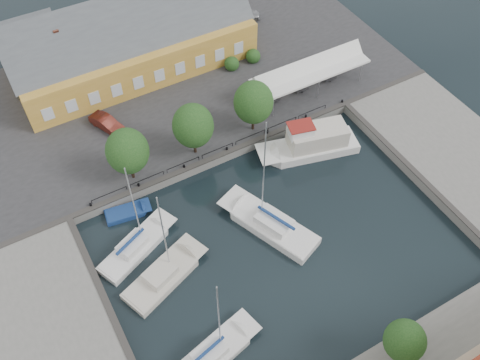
{
  "coord_description": "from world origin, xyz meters",
  "views": [
    {
      "loc": [
        -16.63,
        -23.45,
        42.54
      ],
      "look_at": [
        0.0,
        6.0,
        1.5
      ],
      "focal_mm": 40.0,
      "sensor_mm": 36.0,
      "label": 1
    }
  ],
  "objects_px": {
    "warehouse": "(127,44)",
    "car_silver": "(243,15)",
    "tent_canopy": "(311,71)",
    "car_red": "(107,123)",
    "west_boat_b": "(164,276)",
    "west_boat_d": "(213,355)",
    "launch_nw": "(128,213)",
    "trawler": "(312,144)",
    "center_sailboat": "(270,225)",
    "west_boat_a": "(137,248)"
  },
  "relations": [
    {
      "from": "warehouse",
      "to": "car_silver",
      "type": "xyz_separation_m",
      "value": [
        16.88,
        2.08,
        -2.66
      ]
    },
    {
      "from": "car_silver",
      "to": "trawler",
      "type": "relative_size",
      "value": 0.4
    },
    {
      "from": "tent_canopy",
      "to": "west_boat_b",
      "type": "bearing_deg",
      "value": -150.68
    },
    {
      "from": "tent_canopy",
      "to": "west_boat_a",
      "type": "xyz_separation_m",
      "value": [
        -25.87,
        -9.99,
        -3.41
      ]
    },
    {
      "from": "trawler",
      "to": "west_boat_d",
      "type": "bearing_deg",
      "value": -142.9
    },
    {
      "from": "warehouse",
      "to": "trawler",
      "type": "height_order",
      "value": "warehouse"
    },
    {
      "from": "car_red",
      "to": "trawler",
      "type": "height_order",
      "value": "trawler"
    },
    {
      "from": "west_boat_d",
      "to": "center_sailboat",
      "type": "bearing_deg",
      "value": 38.71
    },
    {
      "from": "trawler",
      "to": "launch_nw",
      "type": "distance_m",
      "value": 20.48
    },
    {
      "from": "car_silver",
      "to": "west_boat_a",
      "type": "bearing_deg",
      "value": 154.62
    },
    {
      "from": "tent_canopy",
      "to": "west_boat_b",
      "type": "relative_size",
      "value": 1.21
    },
    {
      "from": "west_boat_d",
      "to": "car_red",
      "type": "bearing_deg",
      "value": 86.63
    },
    {
      "from": "warehouse",
      "to": "tent_canopy",
      "type": "bearing_deg",
      "value": -39.86
    },
    {
      "from": "center_sailboat",
      "to": "west_boat_d",
      "type": "bearing_deg",
      "value": -141.29
    },
    {
      "from": "west_boat_a",
      "to": "west_boat_d",
      "type": "distance_m",
      "value": 12.59
    },
    {
      "from": "trawler",
      "to": "west_boat_d",
      "type": "xyz_separation_m",
      "value": [
        -19.67,
        -14.87,
        -0.75
      ]
    },
    {
      "from": "warehouse",
      "to": "trawler",
      "type": "bearing_deg",
      "value": -61.1
    },
    {
      "from": "west_boat_b",
      "to": "west_boat_a",
      "type": "bearing_deg",
      "value": 103.79
    },
    {
      "from": "car_silver",
      "to": "center_sailboat",
      "type": "bearing_deg",
      "value": 174.66
    },
    {
      "from": "car_silver",
      "to": "car_red",
      "type": "height_order",
      "value": "car_silver"
    },
    {
      "from": "tent_canopy",
      "to": "west_boat_b",
      "type": "distance_m",
      "value": 28.75
    },
    {
      "from": "warehouse",
      "to": "car_red",
      "type": "xyz_separation_m",
      "value": [
        -6.16,
        -8.44,
        -2.71
      ]
    },
    {
      "from": "car_red",
      "to": "launch_nw",
      "type": "height_order",
      "value": "car_red"
    },
    {
      "from": "car_red",
      "to": "west_boat_d",
      "type": "relative_size",
      "value": 0.39
    },
    {
      "from": "warehouse",
      "to": "west_boat_b",
      "type": "distance_m",
      "value": 29.34
    },
    {
      "from": "warehouse",
      "to": "west_boat_d",
      "type": "bearing_deg",
      "value": -102.12
    },
    {
      "from": "trawler",
      "to": "west_boat_d",
      "type": "relative_size",
      "value": 1.02
    },
    {
      "from": "car_silver",
      "to": "west_boat_d",
      "type": "xyz_separation_m",
      "value": [
        -24.69,
        -38.44,
        -1.5
      ]
    },
    {
      "from": "car_silver",
      "to": "west_boat_a",
      "type": "xyz_separation_m",
      "value": [
        -26.15,
        -25.93,
        -1.5
      ]
    },
    {
      "from": "car_red",
      "to": "west_boat_b",
      "type": "bearing_deg",
      "value": -119.84
    },
    {
      "from": "warehouse",
      "to": "west_boat_d",
      "type": "relative_size",
      "value": 2.55
    },
    {
      "from": "tent_canopy",
      "to": "trawler",
      "type": "xyz_separation_m",
      "value": [
        -4.74,
        -7.63,
        -2.67
      ]
    },
    {
      "from": "warehouse",
      "to": "car_red",
      "type": "bearing_deg",
      "value": -126.13
    },
    {
      "from": "tent_canopy",
      "to": "trawler",
      "type": "relative_size",
      "value": 1.23
    },
    {
      "from": "car_red",
      "to": "center_sailboat",
      "type": "bearing_deg",
      "value": -88.81
    },
    {
      "from": "warehouse",
      "to": "trawler",
      "type": "xyz_separation_m",
      "value": [
        11.86,
        -21.48,
        -3.41
      ]
    },
    {
      "from": "tent_canopy",
      "to": "west_boat_b",
      "type": "height_order",
      "value": "west_boat_b"
    },
    {
      "from": "tent_canopy",
      "to": "car_silver",
      "type": "xyz_separation_m",
      "value": [
        0.28,
        15.94,
        -1.91
      ]
    },
    {
      "from": "tent_canopy",
      "to": "west_boat_a",
      "type": "relative_size",
      "value": 1.23
    },
    {
      "from": "car_silver",
      "to": "trawler",
      "type": "xyz_separation_m",
      "value": [
        -5.02,
        -23.57,
        -0.76
      ]
    },
    {
      "from": "warehouse",
      "to": "car_silver",
      "type": "distance_m",
      "value": 17.21
    },
    {
      "from": "car_red",
      "to": "launch_nw",
      "type": "relative_size",
      "value": 0.92
    },
    {
      "from": "warehouse",
      "to": "car_silver",
      "type": "bearing_deg",
      "value": 7.03
    },
    {
      "from": "warehouse",
      "to": "tent_canopy",
      "type": "distance_m",
      "value": 21.63
    },
    {
      "from": "car_silver",
      "to": "trawler",
      "type": "bearing_deg",
      "value": -172.17
    },
    {
      "from": "warehouse",
      "to": "west_boat_a",
      "type": "xyz_separation_m",
      "value": [
        -9.27,
        -23.85,
        -4.16
      ]
    },
    {
      "from": "car_red",
      "to": "launch_nw",
      "type": "distance_m",
      "value": 11.5
    },
    {
      "from": "center_sailboat",
      "to": "tent_canopy",
      "type": "bearing_deg",
      "value": 45.41
    },
    {
      "from": "car_red",
      "to": "launch_nw",
      "type": "bearing_deg",
      "value": -125.46
    },
    {
      "from": "warehouse",
      "to": "west_boat_a",
      "type": "distance_m",
      "value": 25.93
    }
  ]
}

